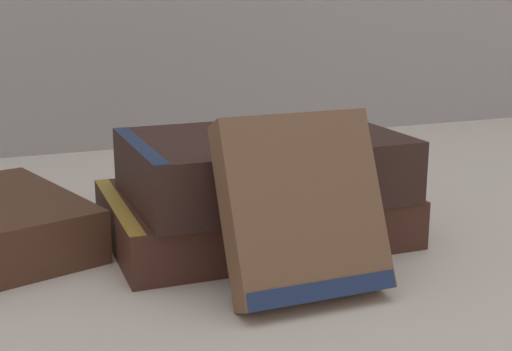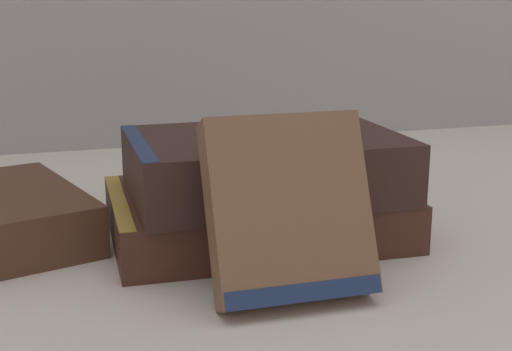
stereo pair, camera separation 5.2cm
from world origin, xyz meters
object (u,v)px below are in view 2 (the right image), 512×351
(book_leaning_front, at_px, (289,216))
(reading_glasses, at_px, (202,197))
(book_flat_bottom, at_px, (250,214))
(book_flat_top, at_px, (259,165))
(pocket_watch, at_px, (324,128))

(book_leaning_front, height_order, reading_glasses, book_leaning_front)
(book_flat_bottom, bearing_deg, book_flat_top, -70.23)
(book_flat_bottom, height_order, book_flat_top, book_flat_top)
(book_leaning_front, distance_m, reading_glasses, 0.25)
(book_flat_bottom, height_order, reading_glasses, book_flat_bottom)
(book_flat_bottom, distance_m, book_leaning_front, 0.13)
(book_flat_bottom, bearing_deg, reading_glasses, 98.38)
(book_flat_top, distance_m, book_leaning_front, 0.11)
(book_leaning_front, bearing_deg, book_flat_top, 83.57)
(reading_glasses, bearing_deg, book_leaning_front, -98.82)
(book_flat_bottom, xyz_separation_m, reading_glasses, (-0.01, 0.12, -0.02))
(book_flat_top, xyz_separation_m, book_leaning_front, (-0.01, -0.11, -0.01))
(book_flat_bottom, xyz_separation_m, book_flat_top, (0.00, -0.01, 0.04))
(book_flat_bottom, distance_m, pocket_watch, 0.10)
(reading_glasses, bearing_deg, book_flat_top, -92.18)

